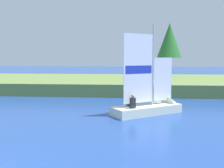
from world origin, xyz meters
name	(u,v)px	position (x,y,z in m)	size (l,w,h in m)	color
shore_bank	(96,83)	(0.00, 22.57, 0.53)	(80.00, 14.44, 1.07)	olive
shoreline_tree_left	(170,41)	(8.25, 24.72, 5.27)	(2.84, 2.84, 6.22)	brown
sailboat	(156,105)	(5.48, 9.81, 0.42)	(4.68, 3.80, 5.55)	silver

